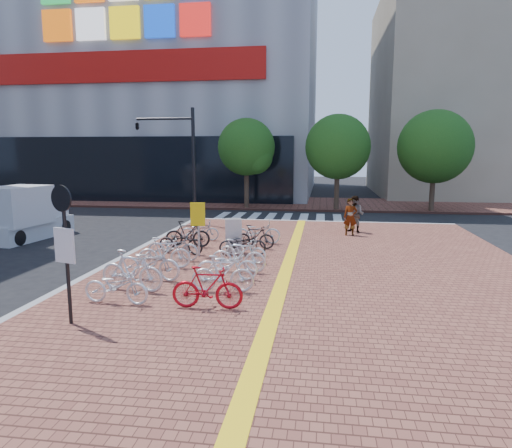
% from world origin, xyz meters
% --- Properties ---
extents(ground, '(120.00, 120.00, 0.00)m').
position_xyz_m(ground, '(0.00, 0.00, 0.00)').
color(ground, black).
rests_on(ground, ground).
extents(sidewalk, '(14.00, 34.00, 0.15)m').
position_xyz_m(sidewalk, '(3.00, -5.00, 0.07)').
color(sidewalk, brown).
rests_on(sidewalk, ground).
extents(tactile_strip, '(0.40, 34.00, 0.01)m').
position_xyz_m(tactile_strip, '(2.00, -5.00, 0.16)').
color(tactile_strip, yellow).
rests_on(tactile_strip, sidewalk).
extents(kerb_north, '(14.00, 0.25, 0.15)m').
position_xyz_m(kerb_north, '(3.00, 12.00, 0.08)').
color(kerb_north, gray).
rests_on(kerb_north, ground).
extents(far_sidewalk, '(70.00, 8.00, 0.15)m').
position_xyz_m(far_sidewalk, '(0.00, 21.00, 0.07)').
color(far_sidewalk, brown).
rests_on(far_sidewalk, ground).
extents(department_store, '(36.00, 24.27, 28.00)m').
position_xyz_m(department_store, '(-15.99, 31.95, 13.98)').
color(department_store, gray).
rests_on(department_store, ground).
extents(building_beige, '(20.00, 18.00, 18.00)m').
position_xyz_m(building_beige, '(18.00, 32.00, 9.00)').
color(building_beige, gray).
rests_on(building_beige, ground).
extents(crosswalk, '(7.50, 4.00, 0.01)m').
position_xyz_m(crosswalk, '(0.50, 14.00, 0.01)').
color(crosswalk, silver).
rests_on(crosswalk, ground).
extents(street_trees, '(16.20, 4.60, 6.35)m').
position_xyz_m(street_trees, '(5.04, 17.45, 4.10)').
color(street_trees, '#38281E').
rests_on(street_trees, far_sidewalk).
extents(bike_0, '(1.71, 0.65, 0.89)m').
position_xyz_m(bike_0, '(-1.92, -2.52, 0.59)').
color(bike_0, white).
rests_on(bike_0, sidewalk).
extents(bike_1, '(1.95, 0.84, 1.13)m').
position_xyz_m(bike_1, '(-1.97, -1.46, 0.72)').
color(bike_1, silver).
rests_on(bike_1, sidewalk).
extents(bike_2, '(2.05, 0.95, 1.04)m').
position_xyz_m(bike_2, '(-1.91, -0.34, 0.67)').
color(bike_2, white).
rests_on(bike_2, sidewalk).
extents(bike_3, '(1.76, 0.76, 1.03)m').
position_xyz_m(bike_3, '(-1.93, 0.97, 0.66)').
color(bike_3, silver).
rests_on(bike_3, sidewalk).
extents(bike_4, '(1.85, 0.69, 0.96)m').
position_xyz_m(bike_4, '(-2.01, 2.09, 0.63)').
color(bike_4, '#B0B0B5').
rests_on(bike_4, sidewalk).
extents(bike_5, '(1.83, 0.86, 0.92)m').
position_xyz_m(bike_5, '(-2.06, 3.13, 0.61)').
color(bike_5, black).
rests_on(bike_5, sidewalk).
extents(bike_6, '(1.82, 0.70, 1.06)m').
position_xyz_m(bike_6, '(-2.14, 4.28, 0.68)').
color(bike_6, black).
rests_on(bike_6, sidewalk).
extents(bike_7, '(1.68, 0.76, 0.85)m').
position_xyz_m(bike_7, '(-2.04, 5.72, 0.58)').
color(bike_7, '#BCBCC1').
rests_on(bike_7, sidewalk).
extents(bike_8, '(1.75, 0.57, 1.04)m').
position_xyz_m(bike_8, '(0.41, -2.55, 0.67)').
color(bike_8, '#B00C19').
rests_on(bike_8, sidewalk).
extents(bike_9, '(1.73, 0.64, 1.02)m').
position_xyz_m(bike_9, '(0.50, -1.22, 0.66)').
color(bike_9, silver).
rests_on(bike_9, sidewalk).
extents(bike_10, '(1.86, 0.93, 0.93)m').
position_xyz_m(bike_10, '(0.38, -0.08, 0.62)').
color(bike_10, white).
rests_on(bike_10, sidewalk).
extents(bike_11, '(1.78, 0.59, 1.06)m').
position_xyz_m(bike_11, '(0.53, 0.86, 0.68)').
color(bike_11, silver).
rests_on(bike_11, sidewalk).
extents(bike_12, '(1.72, 0.82, 0.87)m').
position_xyz_m(bike_12, '(0.46, 2.13, 0.58)').
color(bike_12, white).
rests_on(bike_12, sidewalk).
extents(bike_13, '(1.78, 0.86, 0.90)m').
position_xyz_m(bike_13, '(0.26, 3.15, 0.60)').
color(bike_13, black).
rests_on(bike_13, sidewalk).
extents(bike_14, '(1.58, 0.58, 0.93)m').
position_xyz_m(bike_14, '(0.52, 4.42, 0.61)').
color(bike_14, black).
rests_on(bike_14, sidewalk).
extents(bike_15, '(1.97, 0.89, 1.00)m').
position_xyz_m(bike_15, '(0.47, 5.38, 0.65)').
color(bike_15, silver).
rests_on(bike_15, sidewalk).
extents(pedestrian_a, '(0.63, 0.43, 1.67)m').
position_xyz_m(pedestrian_a, '(4.36, 7.90, 0.99)').
color(pedestrian_a, gray).
rests_on(pedestrian_a, sidewalk).
extents(pedestrian_b, '(1.04, 0.96, 1.71)m').
position_xyz_m(pedestrian_b, '(4.63, 8.71, 1.01)').
color(pedestrian_b, '#515466').
rests_on(pedestrian_b, sidewalk).
extents(utility_box, '(0.68, 0.56, 1.30)m').
position_xyz_m(utility_box, '(-0.14, 3.50, 0.80)').
color(utility_box, '#B6B5BB').
rests_on(utility_box, sidewalk).
extents(yellow_sign, '(0.53, 0.15, 1.95)m').
position_xyz_m(yellow_sign, '(-1.32, 2.92, 1.50)').
color(yellow_sign, '#B7B7BC').
rests_on(yellow_sign, sidewalk).
extents(notice_sign, '(0.55, 0.21, 3.06)m').
position_xyz_m(notice_sign, '(-2.33, -3.97, 2.08)').
color(notice_sign, black).
rests_on(notice_sign, sidewalk).
extents(traffic_light_pole, '(3.19, 1.23, 5.95)m').
position_xyz_m(traffic_light_pole, '(-4.87, 10.06, 4.26)').
color(traffic_light_pole, black).
rests_on(traffic_light_pole, sidewalk).
extents(box_truck, '(2.24, 4.34, 2.41)m').
position_xyz_m(box_truck, '(-10.10, 5.74, 1.14)').
color(box_truck, silver).
rests_on(box_truck, ground).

